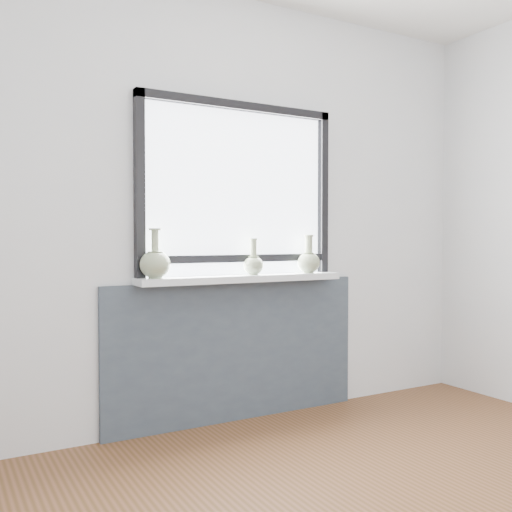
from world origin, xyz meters
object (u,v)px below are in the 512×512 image
windowsill (243,278)px  vase_a (155,263)px  vase_b (253,263)px  vase_c (309,261)px

windowsill → vase_a: size_ratio=4.75×
windowsill → vase_b: vase_b is taller
windowsill → vase_b: size_ratio=5.93×
windowsill → vase_c: 0.48m
vase_b → vase_c: bearing=-2.2°
windowsill → vase_c: vase_c is taller
vase_b → vase_c: vase_c is taller
windowsill → vase_b: 0.11m
windowsill → vase_c: size_ratio=5.38×
windowsill → vase_c: (0.47, -0.02, 0.10)m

